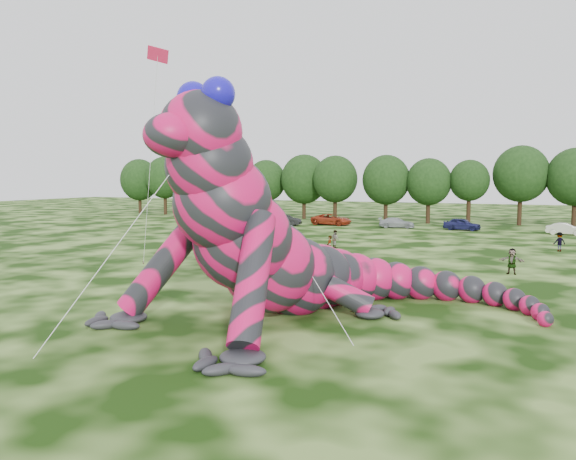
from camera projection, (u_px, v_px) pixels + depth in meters
The scene contains 26 objects.
ground at pixel (304, 330), 23.40m from camera, with size 240.00×240.00×0.00m, color #16330A.
inflatable_gecko at pixel (292, 204), 26.09m from camera, with size 17.31×20.55×10.28m, color #CE0E52, non-canonical shape.
flying_kite at pixel (157, 71), 36.77m from camera, with size 4.16×2.69×15.16m.
tree_0 at pixel (140, 186), 98.56m from camera, with size 6.91×6.22×9.51m, color black, non-canonical shape.
tree_1 at pixel (165, 186), 95.02m from camera, with size 6.74×6.07×9.81m, color black, non-canonical shape.
tree_2 at pixel (194, 186), 93.59m from camera, with size 7.04×6.34×9.64m, color black, non-canonical shape.
tree_3 at pixel (227, 187), 89.18m from camera, with size 5.81×5.23×9.44m, color black, non-canonical shape.
tree_4 at pixel (266, 189), 88.32m from camera, with size 6.22×5.60×9.06m, color black, non-canonical shape.
tree_5 at pixel (304, 187), 85.47m from camera, with size 7.16×6.44×9.80m, color black, non-canonical shape.
tree_6 at pixel (335, 188), 81.70m from camera, with size 6.52×5.86×9.49m, color black, non-canonical shape.
tree_7 at pixel (386, 189), 78.87m from camera, with size 6.68×6.01×9.48m, color black, non-canonical shape.
tree_8 at pixel (428, 191), 76.76m from camera, with size 6.14×5.53×8.94m, color black, non-canonical shape.
tree_9 at pixel (469, 192), 75.03m from camera, with size 5.27×4.74×8.68m, color black, non-canonical shape.
tree_10 at pixel (521, 186), 73.59m from camera, with size 7.09×6.38×10.50m, color black, non-canonical shape.
tree_11 at pixel (575, 188), 70.75m from camera, with size 7.01×6.31×10.07m, color black, non-canonical shape.
car_0 at pixel (234, 217), 80.48m from camera, with size 1.62×4.03×1.37m, color silver.
car_1 at pixel (285, 220), 74.05m from camera, with size 1.51×4.33×1.43m, color black.
car_2 at pixel (332, 219), 74.44m from camera, with size 2.48×5.38×1.49m, color #9C2C15.
car_3 at pixel (397, 223), 70.38m from camera, with size 1.80×4.42×1.28m, color #9DA4A7.
car_4 at pixel (462, 224), 67.17m from camera, with size 1.74×4.33×1.47m, color navy.
car_5 at pixel (565, 229), 61.82m from camera, with size 1.38×3.96×1.31m, color beige.
spectator_2 at pixel (559, 242), 48.07m from camera, with size 1.07×0.62×1.66m, color gray.
spectator_1 at pixel (335, 239), 50.51m from camera, with size 0.78×0.61×1.62m, color gray.
spectator_0 at pixel (329, 246), 44.90m from camera, with size 0.62×0.41×1.71m, color gray.
spectator_5 at pixel (512, 261), 36.81m from camera, with size 1.59×0.51×1.72m, color gray.
spectator_4 at pixel (257, 226), 63.81m from camera, with size 0.77×0.50×1.57m, color gray.
Camera 1 is at (8.41, -21.30, 6.38)m, focal length 35.00 mm.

